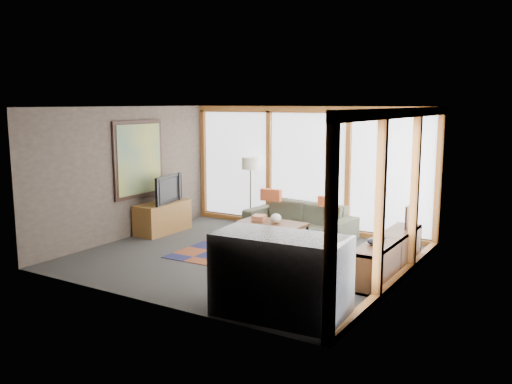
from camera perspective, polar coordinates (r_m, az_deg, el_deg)
The scene contains 17 objects.
ground at distance 9.55m, azimuth -1.27°, elevation -6.86°, with size 5.50×5.50×0.00m, color #2A2A28.
room_envelope at distance 9.47m, azimuth 3.07°, elevation 2.51°, with size 5.52×5.02×2.62m.
rug at distance 9.59m, azimuth -0.97°, elevation -6.76°, with size 2.53×1.62×0.01m, color brown.
sofa at distance 11.00m, azimuth 4.55°, elevation -2.92°, with size 2.28×0.89×0.66m, color #34372A.
pillow_left at distance 11.19m, azimuth 1.59°, elevation -0.31°, with size 0.44×0.13×0.24m, color #B24A24.
pillow_right at distance 10.66m, azimuth 7.50°, elevation -1.00°, with size 0.36×0.11×0.20m, color #B24A24.
floor_lamp at distance 11.90m, azimuth -0.59°, elevation 0.10°, with size 0.38×0.38×1.50m, color #2F2315, non-canonical shape.
coffee_table at distance 10.37m, azimuth 1.77°, elevation -4.34°, with size 1.27×0.64×0.42m, color black, non-canonical shape.
book_stack at distance 10.49m, azimuth 0.34°, elevation -2.71°, with size 0.23×0.29×0.10m, color #9A5638.
vase at distance 10.24m, azimuth 2.11°, elevation -2.78°, with size 0.21×0.21×0.18m, color beige.
bookshelf at distance 8.83m, azimuth 13.70°, elevation -6.52°, with size 0.43×2.35×0.59m, color black, non-canonical shape.
bowl_a at distance 8.25m, azimuth 12.34°, elevation -5.09°, with size 0.21×0.21×0.11m, color black.
bowl_b at distance 8.58m, azimuth 13.06°, elevation -4.68°, with size 0.15×0.15×0.07m, color black.
shelf_picture at distance 9.43m, azimuth 15.77°, elevation -2.54°, with size 0.04×0.30×0.39m, color black.
tv_console at distance 11.42m, azimuth -9.78°, elevation -2.65°, with size 0.53×1.26×0.63m, color brown.
television at distance 11.26m, azimuth -9.61°, elevation 0.32°, with size 1.01×0.13×0.58m, color black.
bar_counter at distance 6.85m, azimuth 2.61°, elevation -8.83°, with size 1.68×0.78×1.06m, color black.
Camera 1 is at (4.97, -7.70, 2.68)m, focal length 38.00 mm.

